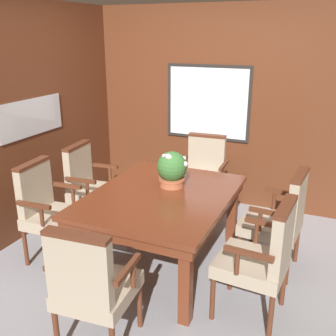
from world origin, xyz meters
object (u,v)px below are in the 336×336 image
Objects in this scene: chair_left_near at (48,208)px; chair_right_far at (280,217)px; chair_head_far at (203,173)px; chair_head_near at (92,283)px; potted_plant at (172,169)px; chair_left_far at (90,184)px; chair_right_near at (262,255)px; dining_table at (161,203)px.

chair_right_far is at bearing -75.72° from chair_left_near.
chair_right_far is (1.02, -0.84, 0.00)m from chair_head_far.
chair_head_near is 2.88× the size of potted_plant.
chair_right_far is 1.08m from potted_plant.
chair_left_near is 2.17m from chair_right_far.
chair_left_far is 1.00× the size of chair_head_far.
chair_head_near is at bearing -92.60° from chair_head_far.
chair_right_far is 0.72m from chair_right_near.
chair_head_near is at bearing -132.49° from chair_left_near.
potted_plant reaches higher than chair_right_far.
chair_head_far reaches higher than dining_table.
chair_left_near is (-0.02, -0.67, 0.00)m from chair_left_far.
chair_right_far is at bearing 7.85° from potted_plant.
chair_left_near is at bearing -162.52° from dining_table.
dining_table is 4.58× the size of potted_plant.
chair_left_near is at bearing -152.74° from potted_plant.
chair_left_far and chair_right_far have the same top height.
chair_head_far is at bearing -125.10° from chair_right_far.
chair_head_far is (-0.02, 2.36, 0.00)m from chair_head_near.
dining_table is 1.59× the size of chair_head_far.
chair_head_far is 1.00× the size of chair_left_near.
chair_left_near is (-1.06, 0.84, 0.00)m from chair_head_near.
chair_right_far is at bearing -94.15° from chair_left_far.
chair_head_near and chair_right_near have the same top height.
chair_right_far is at bearing -127.87° from chair_head_near.
potted_plant is (1.04, -0.13, 0.36)m from chair_left_far.
dining_table is at bearing -106.12° from chair_right_near.
chair_head_near and chair_head_far have the same top height.
chair_right_near is at bearing -60.44° from chair_head_far.
chair_left_far and chair_head_far have the same top height.
dining_table is at bearing -93.18° from chair_head_far.
dining_table is 0.34m from potted_plant.
chair_head_far is 1.84m from chair_right_near.
chair_right_near reaches higher than dining_table.
chair_left_far is at bearing -85.50° from chair_right_far.
potted_plant reaches higher than chair_left_far.
chair_left_near is 2.04m from chair_right_near.
dining_table is at bearing -93.62° from chair_head_near.
chair_left_far is at bearing 172.69° from potted_plant.
chair_head_near is at bearing -88.92° from dining_table.
chair_right_near is (0.99, -1.55, 0.00)m from chair_head_far.
chair_head_near is at bearing -149.74° from chair_left_far.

